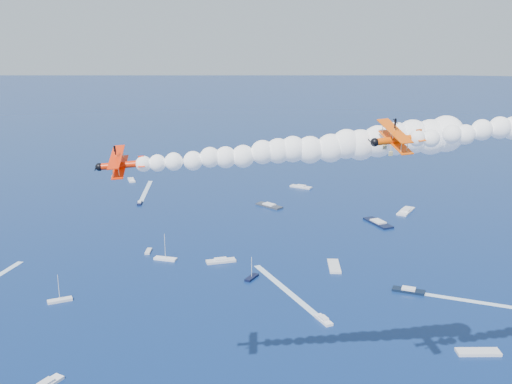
# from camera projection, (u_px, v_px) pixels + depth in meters

# --- Properties ---
(biplane_lead) EXTENTS (11.00, 12.24, 7.76)m
(biplane_lead) POSITION_uv_depth(u_px,v_px,m) (397.00, 140.00, 85.29)
(biplane_lead) COLOR #F65205
(biplane_trail) EXTENTS (9.79, 11.28, 7.39)m
(biplane_trail) POSITION_uv_depth(u_px,v_px,m) (121.00, 165.00, 89.54)
(biplane_trail) COLOR #F62805
(smoke_trail_trail) EXTENTS (53.92, 34.07, 9.63)m
(smoke_trail_trail) POSITION_uv_depth(u_px,v_px,m) (295.00, 150.00, 90.96)
(smoke_trail_trail) COLOR white
(spectator_boats) EXTENTS (240.53, 185.09, 0.70)m
(spectator_boats) POSITION_uv_depth(u_px,v_px,m) (335.00, 253.00, 198.95)
(spectator_boats) COLOR black
(spectator_boats) RESTS_ON ground
(boat_wakes) EXTENTS (166.61, 148.08, 0.04)m
(boat_wakes) POSITION_uv_depth(u_px,v_px,m) (212.00, 257.00, 196.29)
(boat_wakes) COLOR white
(boat_wakes) RESTS_ON ground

